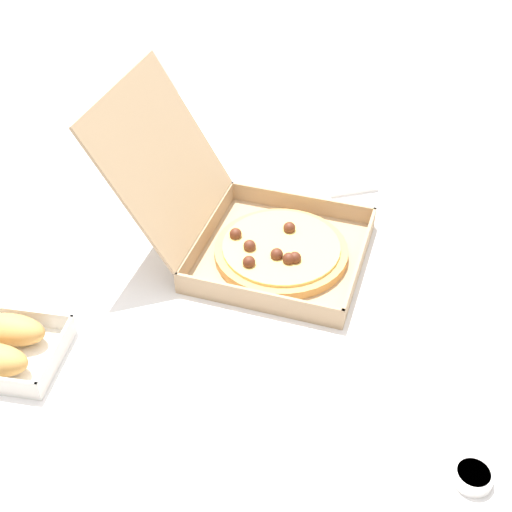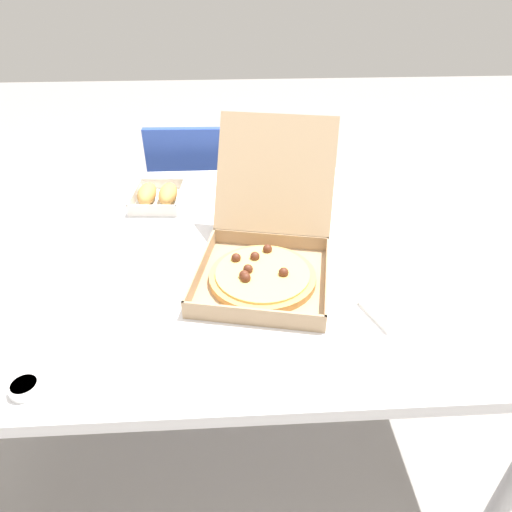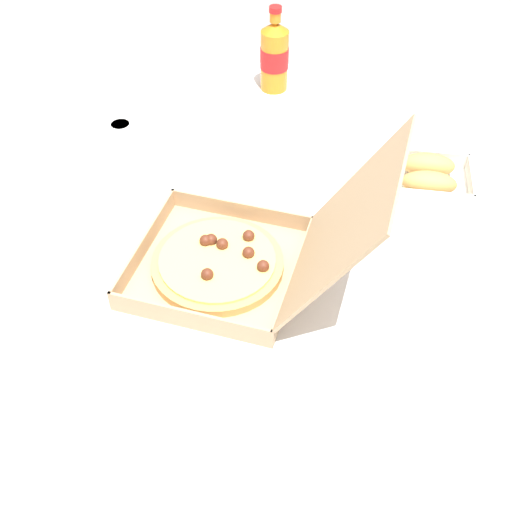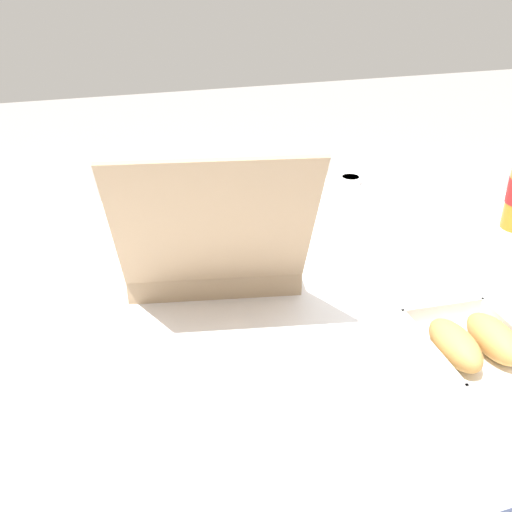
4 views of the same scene
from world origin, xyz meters
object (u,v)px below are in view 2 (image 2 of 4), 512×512
at_px(pizza_box_open, 265,256).
at_px(dipping_sauce_cup, 25,387).
at_px(bread_side_box, 158,195).
at_px(chair, 200,199).
at_px(napkin_pile, 393,308).

relative_size(pizza_box_open, dipping_sauce_cup, 9.29).
bearing_deg(dipping_sauce_cup, bread_side_box, 78.33).
xyz_separation_m(chair, bread_side_box, (-0.09, -0.48, 0.26)).
xyz_separation_m(napkin_pile, dipping_sauce_cup, (-0.73, -0.18, 0.00)).
bearing_deg(pizza_box_open, chair, 104.11).
distance_m(bread_side_box, dipping_sauce_cup, 0.75).
distance_m(pizza_box_open, dipping_sauce_cup, 0.58).
height_order(bread_side_box, napkin_pile, bread_side_box).
distance_m(chair, napkin_pile, 1.17).
bearing_deg(napkin_pile, dipping_sauce_cup, -166.50).
height_order(chair, napkin_pile, chair).
xyz_separation_m(bread_side_box, dipping_sauce_cup, (-0.15, -0.73, -0.01)).
relative_size(bread_side_box, dipping_sauce_cup, 3.56).
bearing_deg(dipping_sauce_cup, napkin_pile, 13.50).
xyz_separation_m(chair, napkin_pile, (0.49, -1.03, 0.24)).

